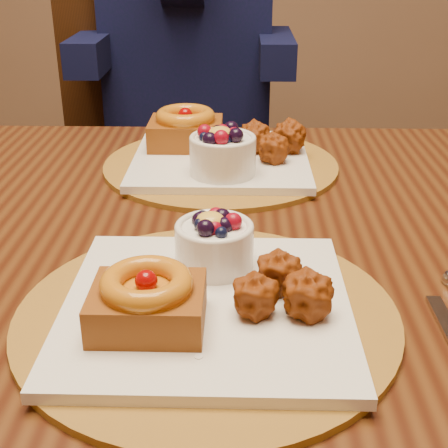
{
  "coord_description": "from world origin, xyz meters",
  "views": [
    {
      "loc": [
        0.14,
        -0.87,
        1.1
      ],
      "look_at": [
        0.13,
        -0.3,
        0.83
      ],
      "focal_mm": 50.0,
      "sensor_mm": 36.0,
      "label": 1
    }
  ],
  "objects_px": {
    "dining_table": "(216,275)",
    "chair_far": "(154,163)",
    "place_setting_far": "(218,151)",
    "place_setting_near": "(205,296)"
  },
  "relations": [
    {
      "from": "place_setting_near",
      "to": "chair_far",
      "type": "distance_m",
      "value": 1.13
    },
    {
      "from": "place_setting_far",
      "to": "chair_far",
      "type": "distance_m",
      "value": 0.73
    },
    {
      "from": "dining_table",
      "to": "place_setting_far",
      "type": "xyz_separation_m",
      "value": [
        -0.0,
        0.21,
        0.11
      ]
    },
    {
      "from": "place_setting_far",
      "to": "dining_table",
      "type": "bearing_deg",
      "value": -89.02
    },
    {
      "from": "dining_table",
      "to": "chair_far",
      "type": "relative_size",
      "value": 1.67
    },
    {
      "from": "place_setting_near",
      "to": "place_setting_far",
      "type": "xyz_separation_m",
      "value": [
        -0.0,
        0.43,
        0.01
      ]
    },
    {
      "from": "place_setting_near",
      "to": "chair_far",
      "type": "bearing_deg",
      "value": 100.58
    },
    {
      "from": "place_setting_near",
      "to": "place_setting_far",
      "type": "bearing_deg",
      "value": 90.18
    },
    {
      "from": "dining_table",
      "to": "chair_far",
      "type": "height_order",
      "value": "chair_far"
    },
    {
      "from": "dining_table",
      "to": "place_setting_near",
      "type": "distance_m",
      "value": 0.24
    }
  ]
}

